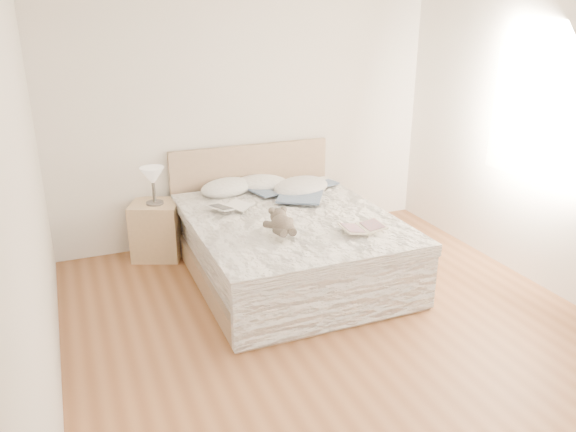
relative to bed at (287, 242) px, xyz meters
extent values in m
cube|color=brown|center=(0.00, -1.19, -0.31)|extent=(4.00, 4.50, 0.00)
cube|color=white|center=(0.00, 1.06, 1.04)|extent=(4.00, 0.02, 2.70)
cube|color=white|center=(-2.00, -1.19, 1.04)|extent=(0.02, 4.50, 2.70)
cube|color=white|center=(2.00, -1.19, 1.04)|extent=(0.02, 4.50, 2.70)
cube|color=white|center=(1.99, -0.89, 1.14)|extent=(0.02, 1.30, 1.10)
cube|color=tan|center=(0.00, -0.04, -0.21)|extent=(1.68, 2.08, 0.20)
cube|color=white|center=(0.00, -0.04, 0.04)|extent=(1.60, 2.00, 0.30)
cube|color=white|center=(0.00, -0.09, 0.23)|extent=(1.72, 2.05, 0.10)
cube|color=tan|center=(0.00, 1.00, 0.19)|extent=(1.70, 0.06, 1.00)
cube|color=tan|center=(-1.04, 0.83, -0.03)|extent=(0.57, 0.54, 0.56)
cylinder|color=#504A45|center=(-1.04, 0.80, 0.26)|extent=(0.17, 0.17, 0.02)
cylinder|color=#3B3732|center=(-1.04, 0.80, 0.39)|extent=(0.03, 0.03, 0.23)
cone|color=beige|center=(-1.04, 0.80, 0.53)|extent=(0.29, 0.29, 0.17)
ellipsoid|color=white|center=(-0.32, 0.79, 0.33)|extent=(0.68, 0.59, 0.17)
ellipsoid|color=white|center=(0.05, 0.78, 0.33)|extent=(0.67, 0.59, 0.17)
ellipsoid|color=silver|center=(0.37, 0.53, 0.33)|extent=(0.73, 0.62, 0.19)
cube|color=white|center=(-0.46, 0.24, 0.32)|extent=(0.42, 0.37, 0.03)
cube|color=beige|center=(0.40, -0.66, 0.32)|extent=(0.38, 0.27, 0.02)
camera|label=1|loc=(-1.78, -4.38, 2.03)|focal=35.00mm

